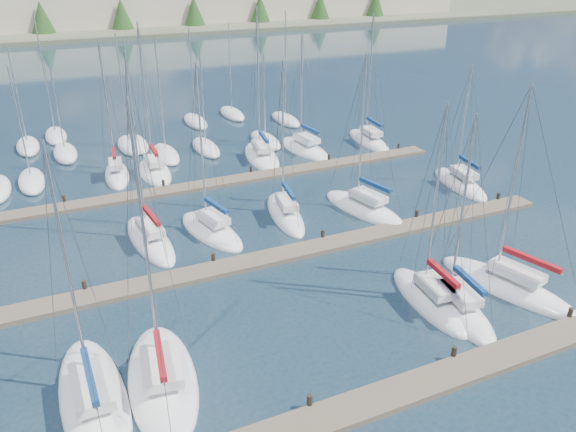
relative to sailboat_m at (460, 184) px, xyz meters
name	(u,v)px	position (x,y,z in m)	size (l,w,h in m)	color
ground	(143,106)	(-19.64, 38.96, -0.18)	(400.00, 400.00, 0.00)	#233846
dock_near	(396,394)	(-19.64, -19.03, -0.03)	(44.00, 1.93, 1.10)	#6B5E4C
dock_mid	(275,256)	(-19.64, -5.03, -0.03)	(44.00, 1.93, 1.10)	#6B5E4C
dock_far	(212,184)	(-19.64, 8.97, -0.03)	(44.00, 1.93, 1.10)	#6B5E4C
sailboat_m	(460,184)	(0.00, 0.00, 0.00)	(3.68, 8.04, 11.01)	white
sailboat_i	(150,240)	(-26.74, 0.72, 0.02)	(3.10, 8.58, 13.76)	white
sailboat_c	(163,380)	(-29.20, -13.71, 0.00)	(4.29, 8.96, 14.26)	white
sailboat_k	(285,214)	(-16.34, 0.70, 0.01)	(3.50, 8.27, 12.34)	white
sailboat_o	(155,171)	(-23.53, 13.94, 0.01)	(2.96, 7.51, 13.97)	white
sailboat_n	(117,174)	(-26.81, 14.57, 0.03)	(2.90, 7.18, 12.83)	white
sailboat_j	(211,231)	(-22.39, 0.31, 0.01)	(4.18, 7.89, 12.75)	white
sailboat_q	(304,149)	(-8.15, 14.12, -0.01)	(3.59, 8.48, 12.02)	white
sailboat_e	(455,307)	(-12.67, -14.66, 0.01)	(3.43, 7.68, 12.01)	white
sailboat_r	(369,141)	(-0.80, 13.59, 0.01)	(3.33, 8.59, 13.73)	white
sailboat_d	(429,300)	(-13.53, -13.49, 0.01)	(3.10, 7.68, 12.42)	white
sailboat_l	(364,208)	(-10.31, -0.94, 0.00)	(4.44, 8.76, 12.71)	white
sailboat_p	(262,156)	(-13.02, 13.78, 0.00)	(4.40, 9.18, 14.78)	white
sailboat_b	(94,400)	(-32.34, -13.69, -0.01)	(3.11, 9.54, 12.95)	white
sailboat_f	(507,286)	(-8.33, -14.18, 0.00)	(4.92, 9.46, 12.98)	white
distant_boats	(132,144)	(-23.98, 22.72, 0.11)	(36.93, 20.75, 13.30)	#9EA0A5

